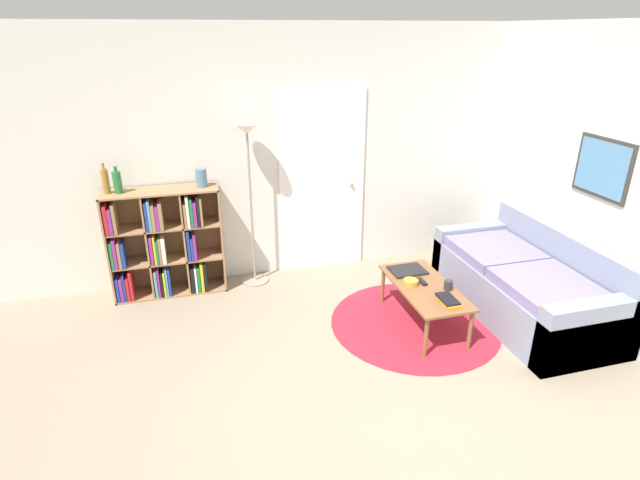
% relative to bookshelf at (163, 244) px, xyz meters
% --- Properties ---
extents(ground_plane, '(14.00, 14.00, 0.00)m').
position_rel_bookshelf_xyz_m(ground_plane, '(1.49, -2.53, -0.53)').
color(ground_plane, gray).
extents(wall_back, '(7.52, 0.11, 2.60)m').
position_rel_bookshelf_xyz_m(wall_back, '(1.50, 0.21, 0.75)').
color(wall_back, silver).
rests_on(wall_back, ground_plane).
extents(wall_right, '(0.08, 5.72, 2.60)m').
position_rel_bookshelf_xyz_m(wall_right, '(3.77, -1.17, 0.77)').
color(wall_right, silver).
rests_on(wall_right, ground_plane).
extents(rug, '(1.55, 1.55, 0.01)m').
position_rel_bookshelf_xyz_m(rug, '(2.21, -1.24, -0.53)').
color(rug, maroon).
rests_on(rug, ground_plane).
extents(bookshelf, '(1.10, 0.34, 1.10)m').
position_rel_bookshelf_xyz_m(bookshelf, '(0.00, 0.00, 0.00)').
color(bookshelf, '#936B47').
rests_on(bookshelf, ground_plane).
extents(floor_lamp, '(0.28, 0.28, 1.69)m').
position_rel_bookshelf_xyz_m(floor_lamp, '(0.91, -0.01, 0.78)').
color(floor_lamp, gray).
rests_on(floor_lamp, ground_plane).
extents(couch, '(0.92, 1.86, 0.79)m').
position_rel_bookshelf_xyz_m(couch, '(3.33, -1.32, -0.25)').
color(couch, gray).
rests_on(couch, ground_plane).
extents(coffee_table, '(0.49, 1.02, 0.39)m').
position_rel_bookshelf_xyz_m(coffee_table, '(2.27, -1.26, -0.18)').
color(coffee_table, brown).
rests_on(coffee_table, ground_plane).
extents(laptop, '(0.33, 0.26, 0.02)m').
position_rel_bookshelf_xyz_m(laptop, '(2.24, -0.95, -0.13)').
color(laptop, black).
rests_on(laptop, coffee_table).
extents(bowl, '(0.14, 0.14, 0.05)m').
position_rel_bookshelf_xyz_m(bowl, '(2.15, -1.22, -0.11)').
color(bowl, orange).
rests_on(bowl, coffee_table).
extents(book_stack_on_table, '(0.13, 0.24, 0.04)m').
position_rel_bookshelf_xyz_m(book_stack_on_table, '(2.32, -1.60, -0.12)').
color(book_stack_on_table, orange).
rests_on(book_stack_on_table, coffee_table).
extents(cup, '(0.08, 0.08, 0.09)m').
position_rel_bookshelf_xyz_m(cup, '(2.44, -1.38, -0.10)').
color(cup, '#28282D').
rests_on(cup, coffee_table).
extents(remote, '(0.04, 0.14, 0.02)m').
position_rel_bookshelf_xyz_m(remote, '(2.27, -1.20, -0.13)').
color(remote, black).
rests_on(remote, coffee_table).
extents(bottle_left, '(0.06, 0.06, 0.29)m').
position_rel_bookshelf_xyz_m(bottle_left, '(-0.43, 0.01, 0.69)').
color(bottle_left, olive).
rests_on(bottle_left, bookshelf).
extents(bottle_middle, '(0.08, 0.08, 0.26)m').
position_rel_bookshelf_xyz_m(bottle_middle, '(-0.33, -0.01, 0.67)').
color(bottle_middle, '#236633').
rests_on(bottle_middle, bookshelf).
extents(vase_on_shelf, '(0.11, 0.11, 0.18)m').
position_rel_bookshelf_xyz_m(vase_on_shelf, '(0.44, -0.00, 0.65)').
color(vase_on_shelf, slate).
rests_on(vase_on_shelf, bookshelf).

